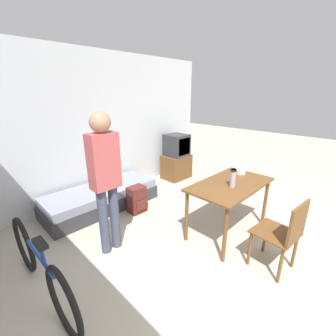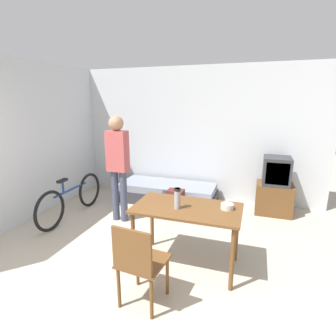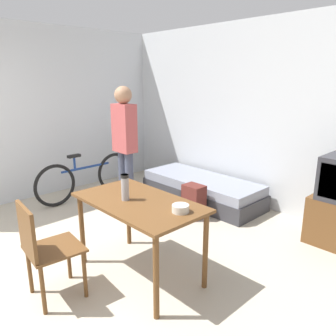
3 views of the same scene
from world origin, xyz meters
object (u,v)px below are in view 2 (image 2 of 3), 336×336
at_px(daybed, 168,193).
at_px(tv, 275,188).
at_px(bicycle, 72,199).
at_px(wooden_chair, 138,261).
at_px(person_standing, 118,161).
at_px(dining_table, 187,215).
at_px(mate_bowl, 227,206).
at_px(thermos_flask, 177,197).
at_px(backpack, 176,202).

height_order(daybed, tv, tv).
height_order(daybed, bicycle, bicycle).
distance_m(wooden_chair, person_standing, 2.14).
height_order(tv, person_standing, person_standing).
relative_size(wooden_chair, person_standing, 0.50).
relative_size(dining_table, mate_bowl, 8.67).
bearing_deg(thermos_flask, dining_table, 37.96).
xyz_separation_m(dining_table, backpack, (-0.57, 1.41, -0.45)).
xyz_separation_m(wooden_chair, person_standing, (-1.16, 1.72, 0.54)).
relative_size(bicycle, thermos_flask, 6.95).
bearing_deg(daybed, thermos_flask, -68.33).
bearing_deg(thermos_flask, person_standing, 143.83).
relative_size(person_standing, backpack, 3.83).
bearing_deg(wooden_chair, backpack, 97.93).
bearing_deg(daybed, mate_bowl, -53.87).
relative_size(dining_table, backpack, 2.74).
bearing_deg(tv, thermos_flask, -119.74).
xyz_separation_m(person_standing, backpack, (0.84, 0.53, -0.83)).
xyz_separation_m(bicycle, mate_bowl, (2.75, -0.64, 0.47)).
distance_m(bicycle, person_standing, 1.14).
relative_size(person_standing, thermos_flask, 7.15).
distance_m(bicycle, mate_bowl, 2.87).
distance_m(tv, person_standing, 2.84).
bearing_deg(tv, bicycle, -158.93).
bearing_deg(backpack, daybed, 121.23).
height_order(wooden_chair, thermos_flask, thermos_flask).
distance_m(daybed, dining_table, 2.24).
bearing_deg(wooden_chair, mate_bowl, 52.09).
xyz_separation_m(dining_table, thermos_flask, (-0.10, -0.08, 0.24)).
xyz_separation_m(dining_table, bicycle, (-2.29, 0.73, -0.34)).
bearing_deg(person_standing, dining_table, -31.97).
distance_m(person_standing, backpack, 1.29).
distance_m(tv, backpack, 1.82).
relative_size(daybed, backpack, 4.22).
height_order(dining_table, mate_bowl, mate_bowl).
bearing_deg(mate_bowl, backpack, 128.07).
relative_size(tv, backpack, 2.26).
bearing_deg(dining_table, mate_bowl, 11.21).
xyz_separation_m(dining_table, wooden_chair, (-0.26, -0.84, -0.16)).
distance_m(tv, bicycle, 3.65).
bearing_deg(wooden_chair, dining_table, 72.68).
distance_m(daybed, mate_bowl, 2.42).
bearing_deg(person_standing, thermos_flask, -36.17).
bearing_deg(tv, wooden_chair, -115.50).
bearing_deg(thermos_flask, daybed, 111.67).
bearing_deg(dining_table, tv, 61.44).
bearing_deg(bicycle, person_standing, 9.72).
bearing_deg(person_standing, daybed, 65.59).
height_order(tv, backpack, tv).
height_order(mate_bowl, backpack, mate_bowl).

